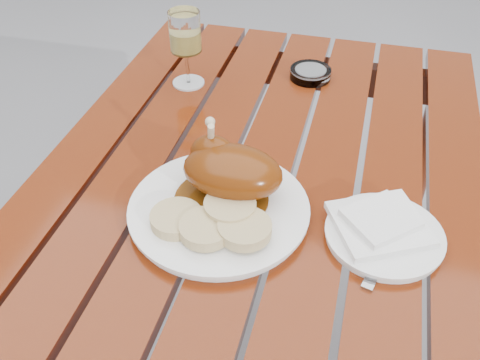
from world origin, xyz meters
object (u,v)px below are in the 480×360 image
Objects in this scene: wine_glass at (186,49)px; side_plate at (384,236)px; dinner_plate at (219,210)px; ashtray at (310,73)px; table at (255,305)px.

side_plate is (0.46, -0.38, -0.08)m from wine_glass.
dinner_plate is 1.77× the size of wine_glass.
ashtray reaches higher than dinner_plate.
wine_glass is at bearing 129.24° from table.
table is 4.03× the size of dinner_plate.
table is 0.40m from dinner_plate.
side_plate is at bearing -68.03° from ashtray.
ashtray is (0.26, 0.10, -0.07)m from wine_glass.
ashtray reaches higher than side_plate.
table is 0.54m from ashtray.
ashtray is (0.03, 0.38, 0.39)m from table.
wine_glass is 0.60m from side_plate.
dinner_plate is at bearing -110.57° from table.
side_plate reaches higher than table.
dinner_plate is (-0.04, -0.11, 0.38)m from table.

